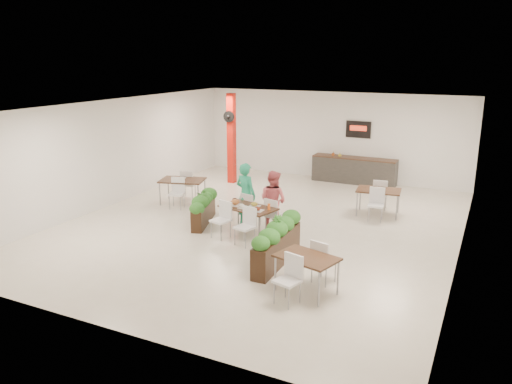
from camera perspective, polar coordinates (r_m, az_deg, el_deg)
ground at (r=13.62m, az=0.72°, el=-3.74°), size 12.00×12.00×0.00m
room_shell at (r=13.11m, az=0.75°, el=4.58°), size 10.10×12.10×3.22m
red_column at (r=17.84m, az=-2.83°, el=6.24°), size 0.40×0.41×3.20m
service_counter at (r=18.31m, az=11.14°, el=2.53°), size 3.00×0.64×2.20m
main_table at (r=12.66m, az=-0.94°, el=-2.20°), size 1.57×1.86×0.92m
diner_man at (r=13.33m, az=-1.18°, el=-0.30°), size 0.71×0.55×1.72m
diner_woman at (r=13.01m, az=1.96°, el=-0.98°), size 0.90×0.77×1.60m
planter_left at (r=13.67m, az=-6.03°, el=-1.57°), size 0.85×1.75×0.95m
planter_right at (r=10.93m, az=2.41°, el=-5.76°), size 0.45×2.16×1.13m
side_table_a at (r=15.62m, az=-8.40°, el=1.03°), size 1.53×1.67×0.92m
side_table_b at (r=14.71m, az=13.83°, el=-0.18°), size 1.31×1.66×0.92m
side_table_c at (r=9.67m, az=5.82°, el=-8.05°), size 1.30×1.67×0.92m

